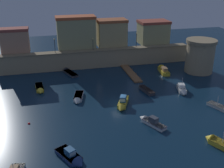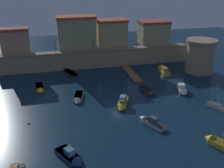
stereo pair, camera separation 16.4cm
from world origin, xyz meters
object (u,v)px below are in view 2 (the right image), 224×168
at_px(moored_boat_6, 68,72).
at_px(moored_boat_9, 122,103).
at_px(moored_boat_1, 223,109).
at_px(quay_lamp_0, 55,43).
at_px(moored_boat_7, 145,89).
at_px(mooring_buoy_0, 29,124).
at_px(quay_lamp_2, 137,38).
at_px(moored_boat_0, 40,88).
at_px(moored_boat_4, 78,98).
at_px(moored_boat_5, 217,142).
at_px(fortress_tower, 200,56).
at_px(moored_boat_11, 150,121).
at_px(moored_boat_2, 182,90).
at_px(moored_boat_8, 163,70).
at_px(quay_lamp_1, 93,42).
at_px(moored_boat_3, 72,158).

xyz_separation_m(moored_boat_6, moored_boat_9, (8.33, -20.70, 0.29)).
height_order(moored_boat_1, moored_boat_6, moored_boat_1).
distance_m(quay_lamp_0, moored_boat_9, 26.94).
height_order(moored_boat_7, mooring_buoy_0, moored_boat_7).
relative_size(quay_lamp_2, moored_boat_0, 0.73).
bearing_deg(moored_boat_4, quay_lamp_2, 150.25).
bearing_deg(moored_boat_5, moored_boat_9, 7.55).
bearing_deg(fortress_tower, moored_boat_11, -134.57).
distance_m(fortress_tower, quay_lamp_0, 36.34).
relative_size(quay_lamp_2, moored_boat_9, 0.63).
bearing_deg(quay_lamp_0, moored_boat_5, -61.39).
height_order(moored_boat_2, moored_boat_8, moored_boat_2).
xyz_separation_m(moored_boat_1, mooring_buoy_0, (-34.80, 3.32, -0.29)).
distance_m(quay_lamp_1, moored_boat_6, 10.01).
height_order(moored_boat_3, moored_boat_9, moored_boat_9).
relative_size(moored_boat_1, moored_boat_7, 0.96).
height_order(moored_boat_0, moored_boat_4, moored_boat_0).
bearing_deg(moored_boat_9, moored_boat_8, 161.19).
height_order(fortress_tower, moored_boat_11, fortress_tower).
relative_size(moored_boat_2, mooring_buoy_0, 11.57).
height_order(moored_boat_3, moored_boat_11, moored_boat_11).
relative_size(moored_boat_0, moored_boat_5, 1.04).
distance_m(moored_boat_1, moored_boat_8, 22.20).
relative_size(fortress_tower, moored_boat_11, 1.47).
bearing_deg(quay_lamp_0, mooring_buoy_0, -103.03).
xyz_separation_m(moored_boat_3, moored_boat_4, (3.11, 18.80, -0.06)).
relative_size(moored_boat_8, moored_boat_11, 1.21).
bearing_deg(moored_boat_9, quay_lamp_0, -130.57).
distance_m(moored_boat_1, moored_boat_11, 14.94).
bearing_deg(moored_boat_0, mooring_buoy_0, -12.57).
bearing_deg(moored_boat_4, moored_boat_5, 56.24).
height_order(moored_boat_1, mooring_buoy_0, moored_boat_1).
bearing_deg(moored_boat_8, moored_boat_11, 160.90).
height_order(moored_boat_1, moored_boat_3, moored_boat_1).
relative_size(quay_lamp_1, moored_boat_2, 0.62).
height_order(moored_boat_1, moored_boat_5, moored_boat_5).
distance_m(quay_lamp_2, moored_boat_7, 19.50).
distance_m(quay_lamp_2, moored_boat_0, 29.38).
bearing_deg(moored_boat_4, moored_boat_7, 108.70).
xyz_separation_m(fortress_tower, quay_lamp_1, (-25.21, 9.78, 2.64)).
height_order(moored_boat_3, moored_boat_6, moored_boat_3).
xyz_separation_m(quay_lamp_0, quay_lamp_1, (9.68, 0.00, -0.20)).
bearing_deg(moored_boat_0, quay_lamp_0, 156.12).
bearing_deg(moored_boat_11, moored_boat_9, -6.21).
height_order(quay_lamp_2, moored_boat_9, quay_lamp_2).
distance_m(moored_boat_3, moored_boat_9, 17.91).
distance_m(quay_lamp_0, moored_boat_11, 34.72).
bearing_deg(moored_boat_9, moored_boat_4, -96.24).
bearing_deg(quay_lamp_1, moored_boat_5, -73.38).
bearing_deg(moored_boat_6, moored_boat_1, -155.81).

